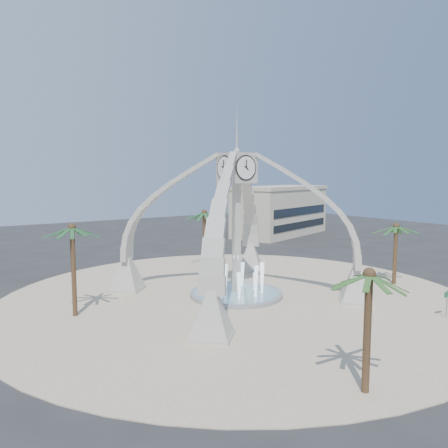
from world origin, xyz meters
TOP-DOWN VIEW (x-y plane):
  - ground at (0.00, 0.00)m, footprint 140.00×140.00m
  - plaza at (0.00, 0.00)m, footprint 40.00×40.00m
  - clock_tower at (-0.00, -0.00)m, footprint 17.94×17.94m
  - fountain at (0.00, 0.00)m, footprint 8.00×8.00m
  - building_ne at (30.00, 28.00)m, footprint 21.87×14.17m
  - palm_east at (15.05, -5.13)m, footprint 4.73×4.73m
  - palm_west at (-13.04, 2.43)m, footprint 4.94×4.94m
  - palm_north at (3.65, 11.09)m, footprint 4.70×4.70m
  - palm_south at (-4.80, -17.16)m, footprint 4.53×4.53m
  - street_sign at (9.28, -13.40)m, footprint 0.79×0.10m

SIDE VIEW (x-z plane):
  - ground at x=0.00m, z-range 0.00..0.00m
  - plaza at x=0.00m, z-range 0.00..0.06m
  - fountain at x=0.00m, z-range -1.52..2.10m
  - street_sign at x=9.28m, z-range 0.46..2.61m
  - building_ne at x=30.00m, z-range 0.01..8.61m
  - palm_east at x=15.05m, z-range 2.36..8.74m
  - palm_south at x=-4.80m, z-range 2.46..9.02m
  - palm_north at x=3.65m, z-range 2.71..9.83m
  - clock_tower at x=0.00m, z-range -1.66..14.64m
  - palm_west at x=-13.04m, z-range 2.86..10.24m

